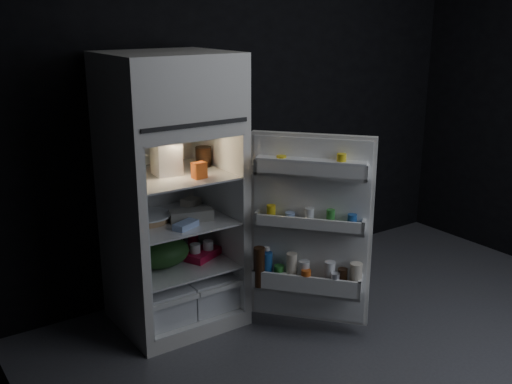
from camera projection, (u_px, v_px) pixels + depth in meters
floor at (411, 366)px, 3.54m from camera, size 4.00×3.40×0.00m
wall_back at (250, 103)px, 4.49m from camera, size 4.00×0.00×2.70m
wall_left at (44, 211)px, 2.06m from camera, size 0.00×3.40×2.70m
refrigerator at (170, 183)px, 3.83m from camera, size 0.76×0.71×1.78m
fridge_door at (309, 234)px, 3.72m from camera, size 0.62×0.67×1.22m
milk_jug at (166, 156)px, 3.74m from camera, size 0.17×0.17×0.24m
mayo_jar at (175, 160)px, 3.84m from camera, size 0.11×0.11×0.14m
jam_jar at (203, 157)px, 3.95m from camera, size 0.13×0.13×0.13m
amber_bottle at (127, 161)px, 3.64m from camera, size 0.11×0.11×0.22m
small_carton at (199, 170)px, 3.67m from camera, size 0.09×0.07×0.10m
egg_carton at (191, 215)px, 3.83m from camera, size 0.30×0.18×0.07m
pie at (147, 219)px, 3.81m from camera, size 0.33×0.33×0.04m
flat_package at (186, 225)px, 3.69m from camera, size 0.18×0.14×0.04m
wrapped_pkg at (191, 202)px, 4.13m from camera, size 0.15×0.14×0.05m
produce_bag at (161, 252)px, 3.86m from camera, size 0.42×0.37×0.20m
yogurt_tray at (203, 254)px, 4.01m from camera, size 0.29×0.23×0.05m
small_can_red at (193, 242)px, 4.17m from camera, size 0.10×0.10×0.09m
small_can_silver at (192, 242)px, 4.17m from camera, size 0.08×0.08×0.09m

